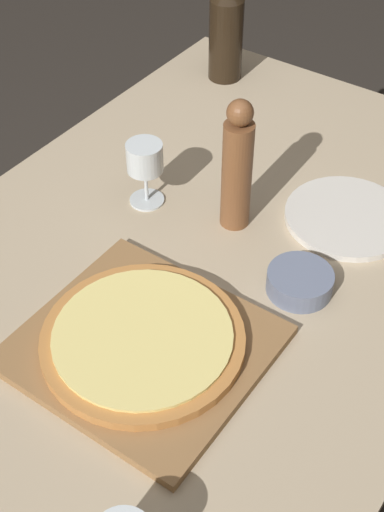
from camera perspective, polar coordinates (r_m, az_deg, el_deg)
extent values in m
plane|color=#2D2823|center=(1.93, -0.26, -16.66)|extent=(12.00, 12.00, 0.00)
cube|color=tan|center=(1.35, -0.35, -1.42)|extent=(0.99, 1.58, 0.03)
cylinder|color=brown|center=(2.24, 1.35, 7.38)|extent=(0.06, 0.06, 0.70)
cube|color=olive|center=(1.21, -3.92, -7.23)|extent=(0.39, 0.36, 0.02)
cylinder|color=#BC7A3D|center=(1.19, -3.96, -6.69)|extent=(0.34, 0.34, 0.02)
cylinder|color=#EAD67A|center=(1.18, -3.98, -6.32)|extent=(0.30, 0.30, 0.01)
cylinder|color=black|center=(1.86, 2.72, 16.91)|extent=(0.09, 0.09, 0.21)
cylinder|color=brown|center=(1.37, 3.44, 6.48)|extent=(0.06, 0.06, 0.23)
sphere|color=brown|center=(1.29, 3.70, 11.42)|extent=(0.05, 0.05, 0.05)
cylinder|color=silver|center=(1.49, -3.62, 4.50)|extent=(0.07, 0.07, 0.00)
cylinder|color=silver|center=(1.47, -3.69, 5.72)|extent=(0.01, 0.01, 0.08)
cylinder|color=silver|center=(1.43, -3.81, 7.88)|extent=(0.07, 0.07, 0.06)
cylinder|color=slate|center=(1.30, 8.62, -2.06)|extent=(0.12, 0.12, 0.04)
cylinder|color=silver|center=(1.47, 12.31, 3.08)|extent=(0.25, 0.25, 0.01)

